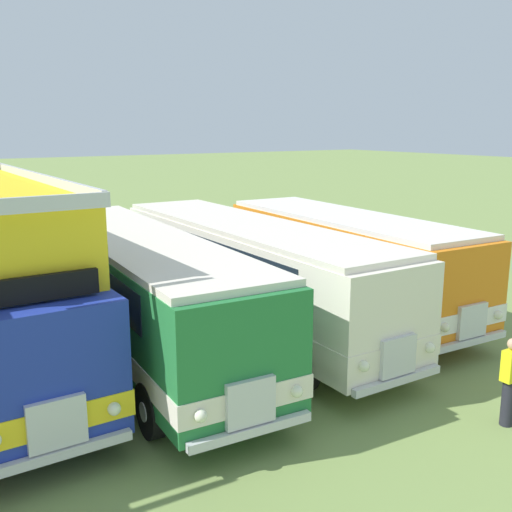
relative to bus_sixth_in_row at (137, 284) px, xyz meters
name	(u,v)px	position (x,y,z in m)	size (l,w,h in m)	color
bus_sixth_in_row	(137,284)	(0.00, 0.00, 0.00)	(3.17, 11.70, 2.99)	#237538
bus_seventh_in_row	(247,267)	(3.24, 0.08, 0.00)	(2.68, 11.48, 2.99)	silver
bus_eighth_in_row	(343,255)	(6.48, -0.18, -0.01)	(2.97, 9.78, 2.99)	orange
marshal_person	(510,381)	(4.45, -7.28, -0.87)	(0.36, 0.24, 1.73)	#23232D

